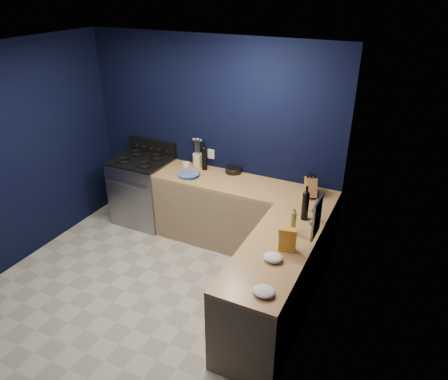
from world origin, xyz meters
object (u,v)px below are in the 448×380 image
Objects in this scene: plate_stack at (189,175)px; utensil_crock at (198,160)px; crouton_bag at (288,240)px; knife_block at (310,187)px; gas_range at (144,191)px.

utensil_crock is (-0.06, 0.35, 0.07)m from plate_stack.
knife_block is at bearing 83.91° from crouton_bag.
crouton_bag is (1.72, -1.38, 0.03)m from utensil_crock.
crouton_bag is at bearing -24.17° from gas_range.
crouton_bag is (2.47, -1.11, 0.56)m from gas_range.
crouton_bag is (1.66, -1.03, 0.10)m from plate_stack.
gas_range is 2.76m from crouton_bag.
knife_block reaches higher than utensil_crock.
gas_range is 3.40× the size of plate_stack.
crouton_bag is at bearing -38.73° from utensil_crock.
crouton_bag reaches higher than plate_stack.
plate_stack is at bearing -5.62° from gas_range.
utensil_crock is (0.75, 0.27, 0.52)m from gas_range.
gas_range is 5.50× the size of utensil_crock.
knife_block reaches higher than crouton_bag.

